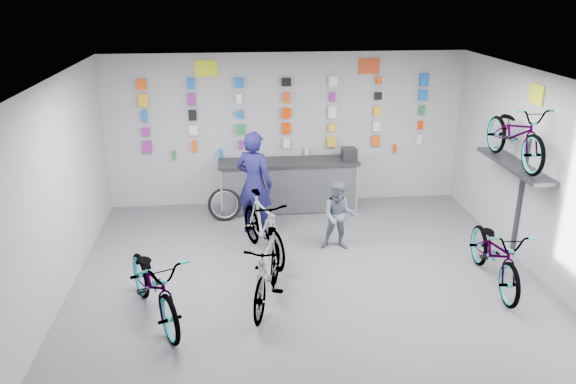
{
  "coord_description": "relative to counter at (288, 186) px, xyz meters",
  "views": [
    {
      "loc": [
        -1.05,
        -6.73,
        4.18
      ],
      "look_at": [
        -0.23,
        1.4,
        1.16
      ],
      "focal_mm": 35.0,
      "sensor_mm": 36.0,
      "label": 1
    }
  ],
  "objects": [
    {
      "name": "floor",
      "position": [
        0.0,
        -3.54,
        -0.49
      ],
      "size": [
        8.0,
        8.0,
        0.0
      ],
      "primitive_type": "plane",
      "color": "#4F4F54",
      "rests_on": "ground"
    },
    {
      "name": "sign_right",
      "position": [
        1.6,
        0.44,
        2.23
      ],
      "size": [
        0.42,
        0.02,
        0.3
      ],
      "primitive_type": "cube",
      "color": "#D84921",
      "rests_on": "wall_back"
    },
    {
      "name": "clerk",
      "position": [
        -0.7,
        -1.06,
        0.45
      ],
      "size": [
        0.82,
        0.75,
        1.87
      ],
      "primitive_type": "imported",
      "rotation": [
        0.0,
        0.0,
        2.56
      ],
      "color": "#151448",
      "rests_on": "floor"
    },
    {
      "name": "wall_back",
      "position": [
        0.0,
        0.46,
        1.01
      ],
      "size": [
        7.0,
        0.0,
        7.0
      ],
      "primitive_type": "plane",
      "rotation": [
        1.57,
        0.0,
        0.0
      ],
      "color": "#B3B3B5",
      "rests_on": "floor"
    },
    {
      "name": "sign_side",
      "position": [
        3.48,
        -2.34,
        2.16
      ],
      "size": [
        0.02,
        0.4,
        0.3
      ],
      "primitive_type": "cube",
      "color": "#E7FD20",
      "rests_on": "wall_right"
    },
    {
      "name": "bike_service",
      "position": [
        -0.61,
        -1.99,
        0.04
      ],
      "size": [
        1.02,
        1.82,
        1.06
      ],
      "primitive_type": "imported",
      "rotation": [
        0.0,
        0.0,
        0.32
      ],
      "color": "gray",
      "rests_on": "floor"
    },
    {
      "name": "ceiling",
      "position": [
        0.0,
        -3.54,
        2.51
      ],
      "size": [
        8.0,
        8.0,
        0.0
      ],
      "primitive_type": "plane",
      "rotation": [
        3.14,
        0.0,
        0.0
      ],
      "color": "white",
      "rests_on": "wall_back"
    },
    {
      "name": "bike_left",
      "position": [
        -2.14,
        -3.67,
        0.02
      ],
      "size": [
        1.4,
        2.03,
        1.01
      ],
      "primitive_type": "imported",
      "rotation": [
        0.0,
        0.0,
        0.42
      ],
      "color": "gray",
      "rests_on": "floor"
    },
    {
      "name": "bike_center",
      "position": [
        -0.64,
        -3.45,
        0.02
      ],
      "size": [
        0.91,
        1.75,
        1.01
      ],
      "primitive_type": "imported",
      "rotation": [
        0.0,
        0.0,
        -0.27
      ],
      "color": "gray",
      "rests_on": "floor"
    },
    {
      "name": "counter",
      "position": [
        0.0,
        0.0,
        0.0
      ],
      "size": [
        2.7,
        0.66,
        1.0
      ],
      "color": "black",
      "rests_on": "floor"
    },
    {
      "name": "register",
      "position": [
        1.18,
        0.01,
        0.62
      ],
      "size": [
        0.28,
        0.3,
        0.22
      ],
      "primitive_type": "cube",
      "rotation": [
        0.0,
        0.0,
        0.0
      ],
      "color": "black",
      "rests_on": "counter"
    },
    {
      "name": "sign_left",
      "position": [
        -1.5,
        0.44,
        2.23
      ],
      "size": [
        0.42,
        0.02,
        0.3
      ],
      "primitive_type": "cube",
      "color": "#E7FD20",
      "rests_on": "wall_back"
    },
    {
      "name": "wall_bracket",
      "position": [
        3.33,
        -2.34,
        0.98
      ],
      "size": [
        0.39,
        1.9,
        2.0
      ],
      "color": "#333338",
      "rests_on": "wall_right"
    },
    {
      "name": "bike_wall",
      "position": [
        3.25,
        -2.34,
        1.57
      ],
      "size": [
        0.63,
        1.8,
        0.95
      ],
      "primitive_type": "imported",
      "color": "gray",
      "rests_on": "wall_bracket"
    },
    {
      "name": "bike_right",
      "position": [
        2.72,
        -3.23,
        0.01
      ],
      "size": [
        0.81,
        1.94,
        0.99
      ],
      "primitive_type": "imported",
      "rotation": [
        0.0,
        0.0,
        -0.08
      ],
      "color": "gray",
      "rests_on": "floor"
    },
    {
      "name": "merch_wall",
      "position": [
        -0.07,
        0.39,
        1.33
      ],
      "size": [
        5.57,
        0.08,
        1.57
      ],
      "color": "#972290",
      "rests_on": "wall_back"
    },
    {
      "name": "customer",
      "position": [
        0.65,
        -1.83,
        0.1
      ],
      "size": [
        0.64,
        0.54,
        1.18
      ],
      "primitive_type": "imported",
      "rotation": [
        0.0,
        0.0,
        -0.18
      ],
      "color": "slate",
      "rests_on": "floor"
    },
    {
      "name": "wall_right",
      "position": [
        3.5,
        -3.54,
        1.01
      ],
      "size": [
        0.0,
        8.0,
        8.0
      ],
      "primitive_type": "plane",
      "rotation": [
        1.57,
        0.0,
        -1.57
      ],
      "color": "#B3B3B5",
      "rests_on": "floor"
    },
    {
      "name": "spare_wheel",
      "position": [
        -1.25,
        -0.37,
        -0.19
      ],
      "size": [
        0.64,
        0.29,
        0.61
      ],
      "rotation": [
        0.0,
        0.0,
        0.03
      ],
      "color": "black",
      "rests_on": "floor"
    },
    {
      "name": "wall_left",
      "position": [
        -3.5,
        -3.54,
        1.01
      ],
      "size": [
        0.0,
        8.0,
        8.0
      ],
      "primitive_type": "plane",
      "rotation": [
        1.57,
        0.0,
        1.57
      ],
      "color": "#B3B3B5",
      "rests_on": "floor"
    }
  ]
}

